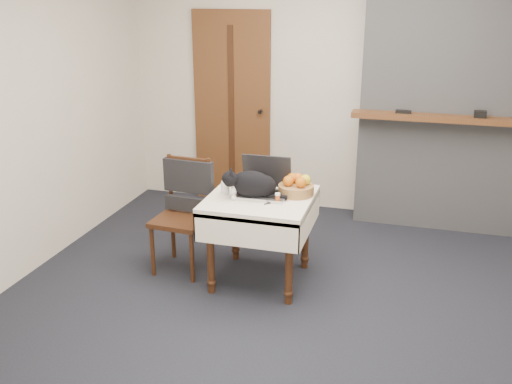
# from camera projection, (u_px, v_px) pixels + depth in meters

# --- Properties ---
(ground) EXTENTS (4.50, 4.50, 0.00)m
(ground) POSITION_uv_depth(u_px,v_px,m) (305.00, 303.00, 4.20)
(ground) COLOR black
(ground) RESTS_ON ground
(room_shell) EXTENTS (4.52, 4.01, 2.61)m
(room_shell) POSITION_uv_depth(u_px,v_px,m) (325.00, 52.00, 4.03)
(room_shell) COLOR beige
(room_shell) RESTS_ON ground
(door) EXTENTS (0.82, 0.10, 2.00)m
(door) POSITION_uv_depth(u_px,v_px,m) (232.00, 109.00, 5.97)
(door) COLOR brown
(door) RESTS_ON ground
(chimney) EXTENTS (1.62, 0.48, 2.60)m
(chimney) POSITION_uv_depth(u_px,v_px,m) (445.00, 92.00, 5.21)
(chimney) COLOR gray
(chimney) RESTS_ON ground
(side_table) EXTENTS (0.78, 0.78, 0.70)m
(side_table) POSITION_uv_depth(u_px,v_px,m) (260.00, 210.00, 4.35)
(side_table) COLOR #3B1D10
(side_table) RESTS_ON ground
(laptop) EXTENTS (0.39, 0.34, 0.28)m
(laptop) POSITION_uv_depth(u_px,v_px,m) (264.00, 185.00, 4.35)
(laptop) COLOR #B7B7BC
(laptop) RESTS_ON side_table
(cat) EXTENTS (0.50, 0.30, 0.24)m
(cat) POSITION_uv_depth(u_px,v_px,m) (253.00, 185.00, 4.26)
(cat) COLOR black
(cat) RESTS_ON side_table
(cream_jar) EXTENTS (0.07, 0.07, 0.08)m
(cream_jar) POSITION_uv_depth(u_px,v_px,m) (225.00, 189.00, 4.36)
(cream_jar) COLOR silver
(cream_jar) RESTS_ON side_table
(pill_bottle) EXTENTS (0.04, 0.04, 0.08)m
(pill_bottle) POSITION_uv_depth(u_px,v_px,m) (278.00, 198.00, 4.16)
(pill_bottle) COLOR #A13E13
(pill_bottle) RESTS_ON side_table
(fruit_basket) EXTENTS (0.27, 0.27, 0.15)m
(fruit_basket) POSITION_uv_depth(u_px,v_px,m) (296.00, 187.00, 4.34)
(fruit_basket) COLOR #A36D42
(fruit_basket) RESTS_ON side_table
(desk_clutter) EXTENTS (0.14, 0.09, 0.01)m
(desk_clutter) POSITION_uv_depth(u_px,v_px,m) (282.00, 199.00, 4.26)
(desk_clutter) COLOR black
(desk_clutter) RESTS_ON side_table
(chair) EXTENTS (0.44, 0.43, 0.92)m
(chair) POSITION_uv_depth(u_px,v_px,m) (185.00, 199.00, 4.60)
(chair) COLOR #3B1D10
(chair) RESTS_ON ground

